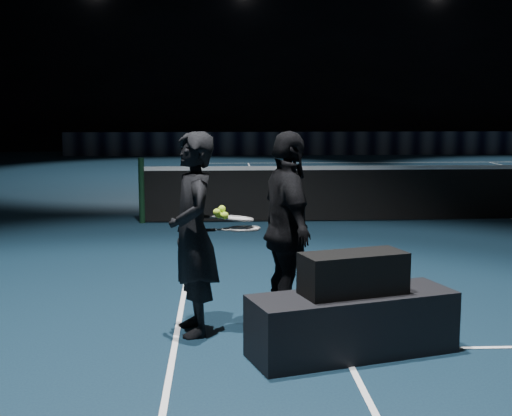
{
  "coord_description": "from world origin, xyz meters",
  "views": [
    {
      "loc": [
        -5.12,
        -11.93,
        2.0
      ],
      "look_at": [
        -4.79,
        -5.79,
        1.09
      ],
      "focal_mm": 50.0,
      "sensor_mm": 36.0,
      "label": 1
    }
  ],
  "objects_px": {
    "player_bench": "(352,324)",
    "racket_upper": "(238,218)",
    "tennis_balls": "(222,213)",
    "player_a": "(193,234)",
    "player_b": "(288,230)",
    "racket_bag": "(353,273)",
    "racket_lower": "(244,229)"
  },
  "relations": [
    {
      "from": "racket_bag",
      "to": "racket_upper",
      "type": "height_order",
      "value": "racket_upper"
    },
    {
      "from": "racket_upper",
      "to": "player_bench",
      "type": "bearing_deg",
      "value": -52.75
    },
    {
      "from": "racket_bag",
      "to": "tennis_balls",
      "type": "xyz_separation_m",
      "value": [
        -1.03,
        0.66,
        0.39
      ]
    },
    {
      "from": "player_bench",
      "to": "player_b",
      "type": "distance_m",
      "value": 1.08
    },
    {
      "from": "racket_bag",
      "to": "player_a",
      "type": "distance_m",
      "value": 1.44
    },
    {
      "from": "tennis_balls",
      "to": "player_a",
      "type": "bearing_deg",
      "value": -168.73
    },
    {
      "from": "racket_lower",
      "to": "player_b",
      "type": "bearing_deg",
      "value": 0.0
    },
    {
      "from": "player_a",
      "to": "tennis_balls",
      "type": "distance_m",
      "value": 0.31
    },
    {
      "from": "player_a",
      "to": "player_b",
      "type": "distance_m",
      "value": 0.85
    },
    {
      "from": "player_a",
      "to": "player_b",
      "type": "bearing_deg",
      "value": 87.96
    },
    {
      "from": "racket_bag",
      "to": "player_b",
      "type": "xyz_separation_m",
      "value": [
        -0.45,
        0.76,
        0.22
      ]
    },
    {
      "from": "player_bench",
      "to": "player_a",
      "type": "bearing_deg",
      "value": 137.59
    },
    {
      "from": "player_bench",
      "to": "racket_upper",
      "type": "distance_m",
      "value": 1.37
    },
    {
      "from": "player_bench",
      "to": "player_b",
      "type": "xyz_separation_m",
      "value": [
        -0.45,
        0.76,
        0.63
      ]
    },
    {
      "from": "player_a",
      "to": "tennis_balls",
      "type": "xyz_separation_m",
      "value": [
        0.25,
        0.05,
        0.17
      ]
    },
    {
      "from": "racket_lower",
      "to": "tennis_balls",
      "type": "height_order",
      "value": "tennis_balls"
    },
    {
      "from": "racket_lower",
      "to": "racket_upper",
      "type": "xyz_separation_m",
      "value": [
        -0.06,
        0.03,
        0.09
      ]
    },
    {
      "from": "racket_bag",
      "to": "racket_lower",
      "type": "xyz_separation_m",
      "value": [
        -0.84,
        0.69,
        0.25
      ]
    },
    {
      "from": "player_bench",
      "to": "player_a",
      "type": "height_order",
      "value": "player_a"
    },
    {
      "from": "player_a",
      "to": "player_b",
      "type": "relative_size",
      "value": 1.0
    },
    {
      "from": "player_b",
      "to": "racket_upper",
      "type": "distance_m",
      "value": 0.47
    },
    {
      "from": "racket_bag",
      "to": "player_b",
      "type": "height_order",
      "value": "player_b"
    },
    {
      "from": "racket_bag",
      "to": "racket_upper",
      "type": "distance_m",
      "value": 1.2
    },
    {
      "from": "player_b",
      "to": "player_a",
      "type": "bearing_deg",
      "value": 89.4
    },
    {
      "from": "player_bench",
      "to": "player_a",
      "type": "xyz_separation_m",
      "value": [
        -1.28,
        0.61,
        0.63
      ]
    },
    {
      "from": "racket_bag",
      "to": "racket_lower",
      "type": "distance_m",
      "value": 1.11
    },
    {
      "from": "player_bench",
      "to": "racket_upper",
      "type": "relative_size",
      "value": 2.44
    },
    {
      "from": "racket_bag",
      "to": "racket_upper",
      "type": "bearing_deg",
      "value": 124.28
    },
    {
      "from": "player_b",
      "to": "racket_upper",
      "type": "xyz_separation_m",
      "value": [
        -0.45,
        -0.04,
        0.12
      ]
    },
    {
      "from": "player_a",
      "to": "racket_upper",
      "type": "bearing_deg",
      "value": 93.67
    },
    {
      "from": "player_b",
      "to": "tennis_balls",
      "type": "height_order",
      "value": "player_b"
    },
    {
      "from": "player_bench",
      "to": "racket_bag",
      "type": "relative_size",
      "value": 2.0
    }
  ]
}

